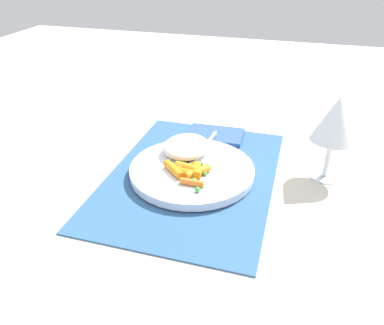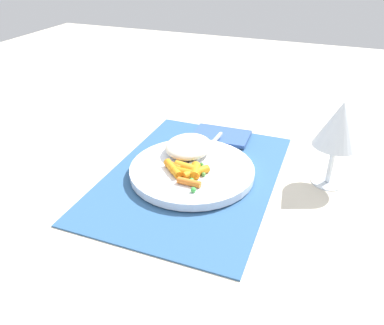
% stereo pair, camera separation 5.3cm
% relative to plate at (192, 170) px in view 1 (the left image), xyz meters
% --- Properties ---
extents(ground_plane, '(2.40, 2.40, 0.00)m').
position_rel_plate_xyz_m(ground_plane, '(0.00, 0.00, -0.01)').
color(ground_plane, beige).
extents(placemat, '(0.45, 0.31, 0.01)m').
position_rel_plate_xyz_m(placemat, '(0.00, 0.00, -0.01)').
color(placemat, '#2D5684').
rests_on(placemat, ground_plane).
extents(plate, '(0.24, 0.24, 0.02)m').
position_rel_plate_xyz_m(plate, '(0.00, 0.00, 0.00)').
color(plate, white).
rests_on(plate, placemat).
extents(rice_mound, '(0.11, 0.09, 0.03)m').
position_rel_plate_xyz_m(rice_mound, '(-0.05, -0.03, 0.02)').
color(rice_mound, beige).
rests_on(rice_mound, plate).
extents(carrot_portion, '(0.07, 0.09, 0.02)m').
position_rel_plate_xyz_m(carrot_portion, '(0.03, -0.00, 0.02)').
color(carrot_portion, orange).
rests_on(carrot_portion, plate).
extents(pea_scatter, '(0.10, 0.06, 0.01)m').
position_rel_plate_xyz_m(pea_scatter, '(0.03, 0.01, 0.01)').
color(pea_scatter, '#55933A').
rests_on(pea_scatter, plate).
extents(fork, '(0.19, 0.02, 0.01)m').
position_rel_plate_xyz_m(fork, '(-0.04, 0.00, 0.01)').
color(fork, silver).
rests_on(fork, plate).
extents(wine_glass, '(0.08, 0.08, 0.16)m').
position_rel_plate_xyz_m(wine_glass, '(-0.07, 0.25, 0.10)').
color(wine_glass, silver).
rests_on(wine_glass, ground_plane).
extents(napkin, '(0.09, 0.13, 0.01)m').
position_rel_plate_xyz_m(napkin, '(-0.17, 0.01, -0.00)').
color(napkin, '#33518C').
rests_on(napkin, placemat).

